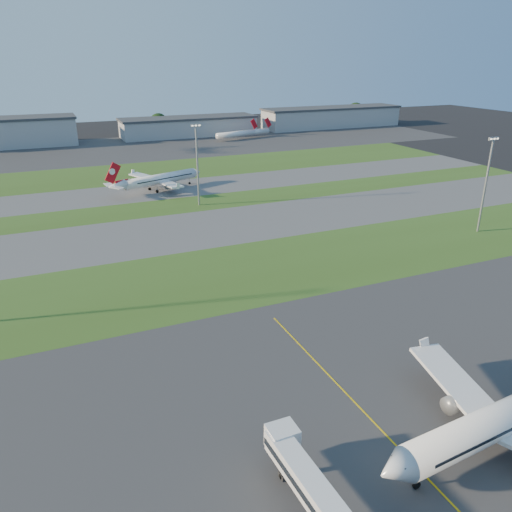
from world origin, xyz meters
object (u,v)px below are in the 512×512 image
light_mast_centre (197,160)px  light_mast_east (487,179)px  airliner_parked (507,417)px  airliner_taxiing (160,179)px  mini_jet_near (236,134)px  mini_jet_far (251,132)px

light_mast_centre → light_mast_east: (63.00, -56.00, 0.00)m
airliner_parked → airliner_taxiing: 143.28m
mini_jet_near → light_mast_east: (2.33, -177.49, 11.53)m
mini_jet_near → mini_jet_far: 10.78m
mini_jet_near → mini_jet_far: same height
airliner_parked → airliner_taxiing: size_ratio=1.15×
light_mast_east → mini_jet_far: bearing=87.4°
mini_jet_near → light_mast_east: bearing=-102.4°
airliner_taxiing → light_mast_east: (69.95, -80.27, 10.87)m
light_mast_east → mini_jet_near: bearing=90.8°
airliner_taxiing → light_mast_centre: bearing=86.2°
airliner_taxiing → mini_jet_far: 126.88m
mini_jet_far → light_mast_east: (-8.07, -180.32, 11.53)m
light_mast_centre → light_mast_east: size_ratio=1.00×
mini_jet_near → mini_jet_far: size_ratio=1.00×
airliner_parked → mini_jet_near: size_ratio=1.41×
airliner_taxiing → mini_jet_far: (78.02, 100.05, -0.67)m
airliner_parked → light_mast_centre: 119.20m
airliner_taxiing → light_mast_centre: size_ratio=1.34×
airliner_taxiing → light_mast_centre: light_mast_centre is taller
airliner_parked → light_mast_centre: light_mast_centre is taller
airliner_parked → mini_jet_far: size_ratio=1.41×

